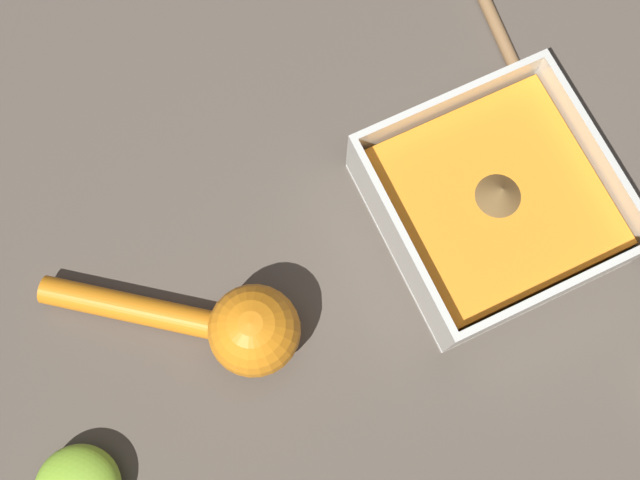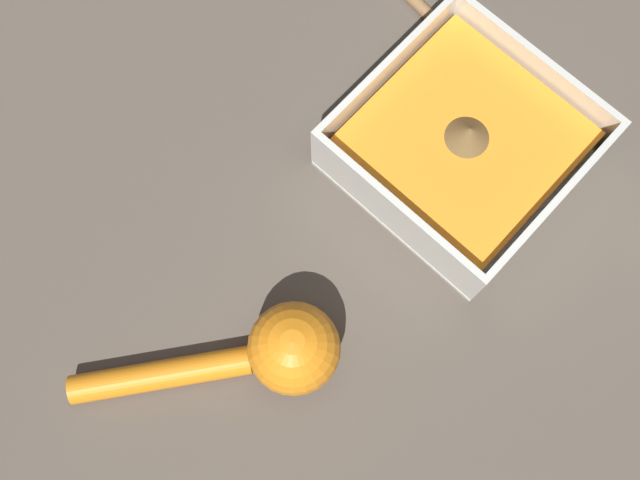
# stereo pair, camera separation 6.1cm
# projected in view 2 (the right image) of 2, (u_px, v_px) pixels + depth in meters

# --- Properties ---
(ground_plane) EXTENTS (4.00, 4.00, 0.00)m
(ground_plane) POSITION_uv_depth(u_px,v_px,m) (481.00, 145.00, 0.67)
(ground_plane) COLOR brown
(square_dish) EXTENTS (0.18, 0.18, 0.07)m
(square_dish) POSITION_uv_depth(u_px,v_px,m) (462.00, 147.00, 0.64)
(square_dish) COLOR silver
(square_dish) RESTS_ON ground_plane
(lemon_squeezer) EXTENTS (0.19, 0.16, 0.07)m
(lemon_squeezer) POSITION_uv_depth(u_px,v_px,m) (271.00, 353.00, 0.59)
(lemon_squeezer) COLOR orange
(lemon_squeezer) RESTS_ON ground_plane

